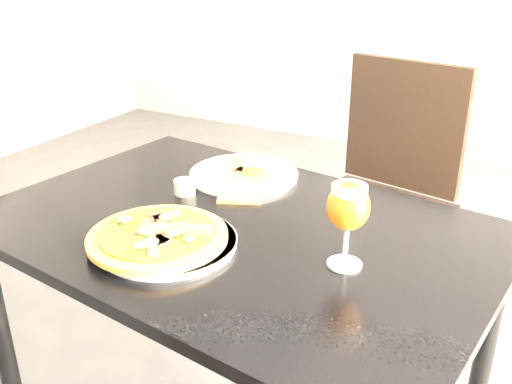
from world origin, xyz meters
The scene contains 9 objects.
dining_table centered at (0.21, 0.15, 0.66)m, with size 1.29×0.94×0.75m.
chair_far centered at (0.34, 0.95, 0.55)m, with size 0.54×0.54×1.00m.
plate_main centered at (0.13, -0.01, 0.76)m, with size 0.30×0.30×0.02m, color white.
pizza centered at (0.12, -0.02, 0.78)m, with size 0.31×0.31×0.03m.
plate_second centered at (0.08, 0.42, 0.76)m, with size 0.30×0.30×0.02m, color white.
crust_scraps centered at (0.09, 0.42, 0.77)m, with size 0.19×0.15×0.02m.
loose_crust centered at (0.16, 0.26, 0.75)m, with size 0.11×0.03×0.01m, color #A45C27.
sauce_cup centered at (0.00, 0.25, 0.77)m, with size 0.06×0.06×0.04m.
beer_glass centered at (0.50, 0.10, 0.88)m, with size 0.09×0.09×0.18m.
Camera 1 is at (0.83, -0.89, 1.36)m, focal length 40.00 mm.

